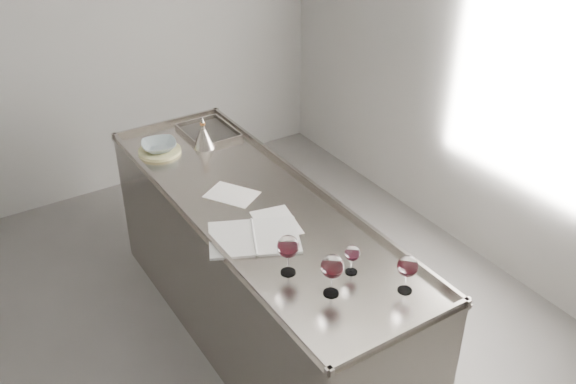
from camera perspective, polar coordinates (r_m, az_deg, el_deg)
room_shell at (r=2.82m, az=-8.86°, el=1.10°), size 4.54×5.04×2.84m
counter at (r=3.75m, az=-2.69°, el=-7.14°), size 0.77×2.42×0.97m
wine_glass_left at (r=2.79m, az=3.95°, el=-6.71°), size 0.10×0.10×0.20m
wine_glass_middle at (r=2.90m, az=0.01°, el=-4.95°), size 0.10×0.10×0.20m
wine_glass_right at (r=2.86m, az=10.58°, el=-6.58°), size 0.09×0.09×0.18m
wine_glass_small at (r=2.95m, az=5.74°, el=-5.53°), size 0.07×0.07×0.15m
notebook at (r=3.21m, az=-3.04°, el=-4.04°), size 0.54×0.47×0.02m
loose_paper_top at (r=3.57m, az=-5.00°, el=-0.21°), size 0.30×0.33×0.00m
loose_paper_under at (r=3.32m, az=-1.05°, el=-2.73°), size 0.26×0.32×0.00m
trivet at (r=4.06m, az=-11.34°, el=3.59°), size 0.35×0.35×0.02m
ceramic_bowl at (r=4.05m, az=-11.39°, el=4.04°), size 0.26×0.26×0.05m
wine_funnel at (r=4.06m, az=-7.50°, el=4.81°), size 0.14×0.14×0.21m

